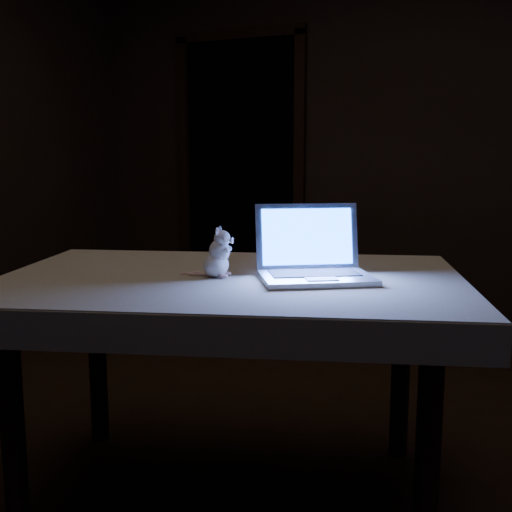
% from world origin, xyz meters
% --- Properties ---
extents(floor, '(5.00, 5.00, 0.00)m').
position_xyz_m(floor, '(0.00, 0.00, 0.00)').
color(floor, black).
rests_on(floor, ground).
extents(back_wall, '(4.50, 0.04, 2.60)m').
position_xyz_m(back_wall, '(0.00, 2.50, 1.30)').
color(back_wall, black).
rests_on(back_wall, ground).
extents(doorway, '(1.06, 0.36, 2.13)m').
position_xyz_m(doorway, '(-1.10, 2.50, 1.06)').
color(doorway, black).
rests_on(doorway, back_wall).
extents(table, '(1.66, 1.31, 0.78)m').
position_xyz_m(table, '(0.06, -0.14, 0.39)').
color(table, black).
rests_on(table, floor).
extents(tablecloth, '(1.83, 1.51, 0.11)m').
position_xyz_m(tablecloth, '(0.14, -0.16, 0.73)').
color(tablecloth, beige).
rests_on(tablecloth, table).
extents(laptop, '(0.47, 0.46, 0.25)m').
position_xyz_m(laptop, '(0.35, -0.10, 0.91)').
color(laptop, silver).
rests_on(laptop, tablecloth).
extents(plush_mouse, '(0.15, 0.15, 0.17)m').
position_xyz_m(plush_mouse, '(0.02, -0.17, 0.87)').
color(plush_mouse, white).
rests_on(plush_mouse, tablecloth).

